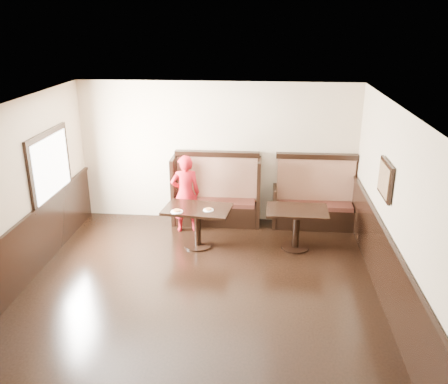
# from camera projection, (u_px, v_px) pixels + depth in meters

# --- Properties ---
(ground) EXTENTS (7.00, 7.00, 0.00)m
(ground) POSITION_uv_depth(u_px,v_px,m) (193.00, 317.00, 6.62)
(ground) COLOR black
(ground) RESTS_ON ground
(room_shell) EXTENTS (7.00, 7.00, 7.00)m
(room_shell) POSITION_uv_depth(u_px,v_px,m) (174.00, 263.00, 6.68)
(room_shell) COLOR #C0AA8B
(room_shell) RESTS_ON ground
(booth_main) EXTENTS (1.75, 0.72, 1.45)m
(booth_main) POSITION_uv_depth(u_px,v_px,m) (217.00, 197.00, 9.52)
(booth_main) COLOR black
(booth_main) RESTS_ON ground
(booth_neighbor) EXTENTS (1.65, 0.72, 1.45)m
(booth_neighbor) POSITION_uv_depth(u_px,v_px,m) (314.00, 203.00, 9.37)
(booth_neighbor) COLOR black
(booth_neighbor) RESTS_ON ground
(table_main) EXTENTS (1.26, 0.87, 0.75)m
(table_main) POSITION_uv_depth(u_px,v_px,m) (197.00, 217.00, 8.47)
(table_main) COLOR black
(table_main) RESTS_ON ground
(table_neighbor) EXTENTS (1.09, 0.73, 0.75)m
(table_neighbor) POSITION_uv_depth(u_px,v_px,m) (297.00, 219.00, 8.41)
(table_neighbor) COLOR black
(table_neighbor) RESTS_ON ground
(child) EXTENTS (0.63, 0.50, 1.53)m
(child) POSITION_uv_depth(u_px,v_px,m) (185.00, 194.00, 9.05)
(child) COLOR red
(child) RESTS_ON ground
(pizza_plate_left) EXTENTS (0.22, 0.22, 0.04)m
(pizza_plate_left) POSITION_uv_depth(u_px,v_px,m) (177.00, 211.00, 8.24)
(pizza_plate_left) COLOR white
(pizza_plate_left) RESTS_ON table_main
(pizza_plate_right) EXTENTS (0.19, 0.19, 0.03)m
(pizza_plate_right) POSITION_uv_depth(u_px,v_px,m) (208.00, 210.00, 8.31)
(pizza_plate_right) COLOR white
(pizza_plate_right) RESTS_ON table_main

